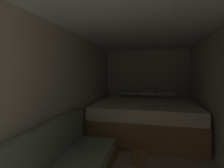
# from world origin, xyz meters

# --- Properties ---
(wall_back) EXTENTS (2.45, 0.05, 2.12)m
(wall_back) POSITION_xyz_m (0.00, 4.51, 1.06)
(wall_back) COLOR beige
(wall_back) RESTS_ON ground
(wall_left) EXTENTS (0.05, 5.18, 2.12)m
(wall_left) POSITION_xyz_m (-1.20, 1.90, 1.06)
(wall_left) COLOR beige
(wall_left) RESTS_ON ground
(ceiling_slab) EXTENTS (2.45, 5.18, 0.05)m
(ceiling_slab) POSITION_xyz_m (0.00, 1.90, 2.14)
(ceiling_slab) COLOR white
(ceiling_slab) RESTS_ON wall_left
(bed) EXTENTS (2.23, 2.02, 0.95)m
(bed) POSITION_xyz_m (0.00, 3.45, 0.40)
(bed) COLOR #9E7247
(bed) RESTS_ON ground
(wicker_basket) EXTENTS (0.24, 0.24, 0.18)m
(wicker_basket) POSITION_xyz_m (-0.05, 2.05, 0.09)
(wicker_basket) COLOR olive
(wicker_basket) RESTS_ON ground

